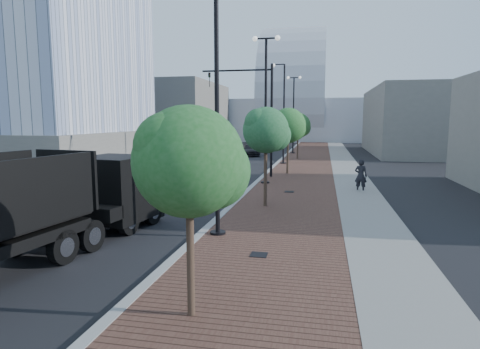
# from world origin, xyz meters

# --- Properties ---
(sidewalk) EXTENTS (7.00, 140.00, 0.12)m
(sidewalk) POSITION_xyz_m (3.50, 40.00, 0.06)
(sidewalk) COLOR #4C2D23
(sidewalk) RESTS_ON ground
(concrete_strip) EXTENTS (2.40, 140.00, 0.13)m
(concrete_strip) POSITION_xyz_m (6.20, 40.00, 0.07)
(concrete_strip) COLOR slate
(concrete_strip) RESTS_ON ground
(curb) EXTENTS (0.30, 140.00, 0.14)m
(curb) POSITION_xyz_m (0.00, 40.00, 0.07)
(curb) COLOR gray
(curb) RESTS_ON ground
(west_sidewalk) EXTENTS (4.00, 140.00, 0.12)m
(west_sidewalk) POSITION_xyz_m (-13.00, 40.00, 0.06)
(west_sidewalk) COLOR slate
(west_sidewalk) RESTS_ON ground
(dump_truck) EXTENTS (4.12, 13.51, 3.20)m
(dump_truck) POSITION_xyz_m (-3.99, 7.06, 1.35)
(dump_truck) COLOR black
(dump_truck) RESTS_ON ground
(white_sedan) EXTENTS (1.93, 4.56, 1.46)m
(white_sedan) POSITION_xyz_m (-4.39, 11.50, 0.73)
(white_sedan) COLOR white
(white_sedan) RESTS_ON ground
(dark_car_mid) EXTENTS (3.68, 5.53, 1.41)m
(dark_car_mid) POSITION_xyz_m (-6.50, 31.17, 0.71)
(dark_car_mid) COLOR black
(dark_car_mid) RESTS_ON ground
(dark_car_far) EXTENTS (3.03, 4.86, 1.31)m
(dark_car_far) POSITION_xyz_m (-4.07, 42.78, 0.66)
(dark_car_far) COLOR black
(dark_car_far) RESTS_ON ground
(pedestrian) EXTENTS (0.81, 0.65, 1.93)m
(pedestrian) POSITION_xyz_m (6.38, 20.35, 0.96)
(pedestrian) COLOR black
(pedestrian) RESTS_ON ground
(streetlight_1) EXTENTS (1.44, 0.56, 9.21)m
(streetlight_1) POSITION_xyz_m (0.49, 10.00, 4.34)
(streetlight_1) COLOR black
(streetlight_1) RESTS_ON ground
(streetlight_2) EXTENTS (1.72, 0.56, 9.28)m
(streetlight_2) POSITION_xyz_m (0.60, 22.00, 4.82)
(streetlight_2) COLOR black
(streetlight_2) RESTS_ON ground
(streetlight_3) EXTENTS (1.44, 0.56, 9.21)m
(streetlight_3) POSITION_xyz_m (0.49, 34.00, 4.34)
(streetlight_3) COLOR black
(streetlight_3) RESTS_ON ground
(streetlight_4) EXTENTS (1.72, 0.56, 9.28)m
(streetlight_4) POSITION_xyz_m (0.60, 46.00, 4.82)
(streetlight_4) COLOR black
(streetlight_4) RESTS_ON ground
(traffic_mast) EXTENTS (5.09, 0.20, 8.00)m
(traffic_mast) POSITION_xyz_m (-0.30, 25.00, 4.98)
(traffic_mast) COLOR black
(traffic_mast) RESTS_ON ground
(tree_0) EXTENTS (2.32, 2.25, 4.46)m
(tree_0) POSITION_xyz_m (1.65, 4.02, 3.32)
(tree_0) COLOR #382619
(tree_0) RESTS_ON ground
(tree_1) EXTENTS (2.22, 2.14, 4.75)m
(tree_1) POSITION_xyz_m (1.65, 15.02, 3.67)
(tree_1) COLOR #382619
(tree_1) RESTS_ON ground
(tree_2) EXTENTS (2.63, 2.63, 5.04)m
(tree_2) POSITION_xyz_m (1.65, 27.02, 3.72)
(tree_2) COLOR #382619
(tree_2) RESTS_ON ground
(tree_3) EXTENTS (2.61, 2.60, 4.86)m
(tree_3) POSITION_xyz_m (1.65, 39.02, 3.55)
(tree_3) COLOR #382619
(tree_3) RESTS_ON ground
(tower_podium) EXTENTS (19.00, 19.00, 3.00)m
(tower_podium) POSITION_xyz_m (-24.00, 32.00, 1.50)
(tower_podium) COLOR #636059
(tower_podium) RESTS_ON ground
(convention_center) EXTENTS (50.00, 30.00, 50.00)m
(convention_center) POSITION_xyz_m (-2.00, 85.00, 6.00)
(convention_center) COLOR #AFB2B9
(convention_center) RESTS_ON ground
(commercial_block_nw) EXTENTS (14.00, 20.00, 10.00)m
(commercial_block_nw) POSITION_xyz_m (-20.00, 60.00, 5.00)
(commercial_block_nw) COLOR #67655D
(commercial_block_nw) RESTS_ON ground
(commercial_block_ne) EXTENTS (12.00, 22.00, 8.00)m
(commercial_block_ne) POSITION_xyz_m (16.00, 50.00, 4.00)
(commercial_block_ne) COLOR #66635C
(commercial_block_ne) RESTS_ON ground
(utility_cover_1) EXTENTS (0.50, 0.50, 0.02)m
(utility_cover_1) POSITION_xyz_m (2.40, 8.00, 0.13)
(utility_cover_1) COLOR black
(utility_cover_1) RESTS_ON sidewalk
(utility_cover_2) EXTENTS (0.50, 0.50, 0.02)m
(utility_cover_2) POSITION_xyz_m (2.40, 19.00, 0.13)
(utility_cover_2) COLOR black
(utility_cover_2) RESTS_ON sidewalk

